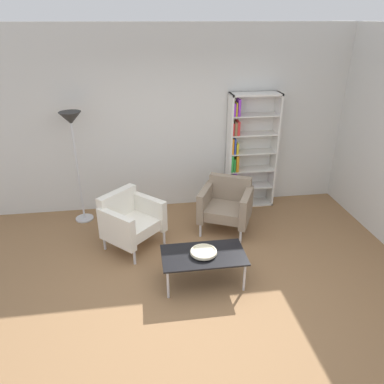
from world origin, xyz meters
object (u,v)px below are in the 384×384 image
decorative_bowl (204,252)px  bookshelf_tall (247,153)px  coffee_table_low (204,256)px  floor_lamp_torchiere (72,132)px  armchair_spare_guest (226,204)px  armchair_by_bookshelf (130,220)px

decorative_bowl → bookshelf_tall: bearing=61.8°
coffee_table_low → floor_lamp_torchiere: size_ratio=0.57×
coffee_table_low → floor_lamp_torchiere: (-1.63, 1.81, 1.08)m
bookshelf_tall → floor_lamp_torchiere: size_ratio=1.09×
armchair_spare_guest → floor_lamp_torchiere: bearing=-169.3°
bookshelf_tall → decorative_bowl: (-1.07, -2.00, -0.50)m
coffee_table_low → decorative_bowl: (0.00, 0.00, 0.07)m
bookshelf_tall → armchair_by_bookshelf: 2.27m
bookshelf_tall → coffee_table_low: 2.33m
decorative_bowl → armchair_by_bookshelf: size_ratio=0.34×
armchair_spare_guest → floor_lamp_torchiere: floor_lamp_torchiere is taller
armchair_by_bookshelf → armchair_spare_guest: same height
armchair_spare_guest → floor_lamp_torchiere: (-2.19, 0.60, 1.03)m
floor_lamp_torchiere → bookshelf_tall: bearing=3.9°
armchair_by_bookshelf → armchair_spare_guest: (1.43, 0.27, 0.00)m
bookshelf_tall → coffee_table_low: size_ratio=1.90×
floor_lamp_torchiere → decorative_bowl: bearing=-48.0°
bookshelf_tall → armchair_spare_guest: bearing=-123.1°
bookshelf_tall → decorative_bowl: 2.32m
coffee_table_low → floor_lamp_torchiere: bearing=132.0°
armchair_by_bookshelf → floor_lamp_torchiere: bearing=85.7°
coffee_table_low → decorative_bowl: bearing=90.0°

